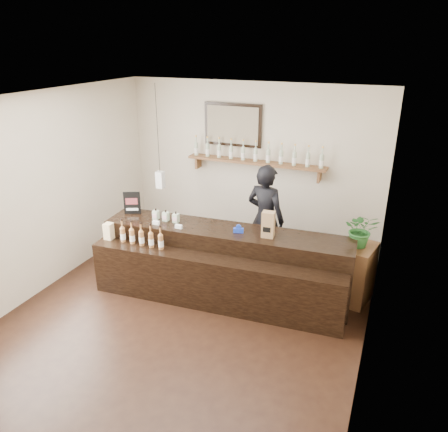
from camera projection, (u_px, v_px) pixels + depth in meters
ground at (189, 312)px, 5.90m from camera, size 5.00×5.00×0.00m
room_shell at (185, 193)px, 5.26m from camera, size 5.00×5.00×5.00m
back_wall_decor at (241, 146)px, 7.32m from camera, size 2.66×0.96×1.69m
counter at (222, 266)px, 6.13m from camera, size 3.54×1.16×1.14m
promo_sign at (132, 203)px, 6.51m from camera, size 0.23×0.12×0.35m
paper_bag at (268, 225)px, 5.74m from camera, size 0.17×0.14×0.36m
tape_dispenser at (238, 230)px, 5.92m from camera, size 0.15×0.09×0.12m
side_cabinet at (356, 273)px, 6.04m from camera, size 0.52×0.64×0.83m
potted_plant at (361, 230)px, 5.79m from camera, size 0.50×0.45×0.48m
shopkeeper at (266, 212)px, 6.66m from camera, size 0.80×0.61×1.94m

